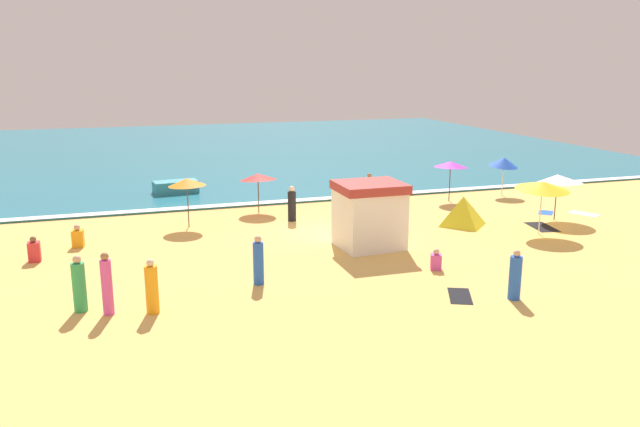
{
  "coord_description": "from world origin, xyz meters",
  "views": [
    {
      "loc": [
        -8.81,
        -25.54,
        7.24
      ],
      "look_at": [
        -0.41,
        0.22,
        0.8
      ],
      "focal_mm": 35.94,
      "sensor_mm": 36.0,
      "label": 1
    }
  ],
  "objects_px": {
    "beachgoer_8": "(436,261)",
    "small_boat_0": "(176,187)",
    "beachgoer_4": "(515,277)",
    "beachgoer_9": "(34,251)",
    "lifeguard_cabana": "(369,215)",
    "beach_tent": "(463,211)",
    "beachgoer_11": "(78,237)",
    "beach_umbrella_1": "(187,182)",
    "beachgoer_10": "(258,262)",
    "beachgoer_3": "(152,288)",
    "beach_umbrella_6": "(558,179)",
    "beachgoer_1": "(107,285)",
    "beachgoer_7": "(371,211)",
    "beachgoer_2": "(79,286)",
    "beachgoer_5": "(292,205)",
    "beach_umbrella_3": "(451,164)",
    "beach_umbrella_0": "(504,162)",
    "beachgoer_0": "(369,193)",
    "beach_umbrella_2": "(258,177)",
    "beach_umbrella_4": "(542,186)"
  },
  "relations": [
    {
      "from": "beachgoer_8",
      "to": "small_boat_0",
      "type": "xyz_separation_m",
      "value": [
        -7.49,
        16.45,
        0.11
      ]
    },
    {
      "from": "beachgoer_4",
      "to": "beachgoer_9",
      "type": "relative_size",
      "value": 1.66
    },
    {
      "from": "lifeguard_cabana",
      "to": "beachgoer_8",
      "type": "height_order",
      "value": "lifeguard_cabana"
    },
    {
      "from": "beachgoer_4",
      "to": "small_boat_0",
      "type": "height_order",
      "value": "beachgoer_4"
    },
    {
      "from": "small_boat_0",
      "to": "beachgoer_8",
      "type": "bearing_deg",
      "value": -65.51
    },
    {
      "from": "beach_tent",
      "to": "beachgoer_11",
      "type": "distance_m",
      "value": 16.53
    },
    {
      "from": "beach_umbrella_1",
      "to": "beachgoer_10",
      "type": "relative_size",
      "value": 1.4
    },
    {
      "from": "beachgoer_3",
      "to": "beachgoer_9",
      "type": "xyz_separation_m",
      "value": [
        -3.84,
        6.52,
        -0.35
      ]
    },
    {
      "from": "beachgoer_4",
      "to": "beachgoer_9",
      "type": "height_order",
      "value": "beachgoer_4"
    },
    {
      "from": "beach_umbrella_6",
      "to": "beachgoer_1",
      "type": "height_order",
      "value": "beach_umbrella_6"
    },
    {
      "from": "beachgoer_7",
      "to": "beachgoer_2",
      "type": "bearing_deg",
      "value": -152.28
    },
    {
      "from": "beachgoer_4",
      "to": "beachgoer_5",
      "type": "height_order",
      "value": "beachgoer_5"
    },
    {
      "from": "beach_tent",
      "to": "beachgoer_4",
      "type": "xyz_separation_m",
      "value": [
        -3.24,
        -8.69,
        0.07
      ]
    },
    {
      "from": "beachgoer_5",
      "to": "beachgoer_8",
      "type": "distance_m",
      "value": 9.01
    },
    {
      "from": "beach_umbrella_3",
      "to": "beachgoer_8",
      "type": "bearing_deg",
      "value": -121.39
    },
    {
      "from": "beachgoer_8",
      "to": "small_boat_0",
      "type": "height_order",
      "value": "beachgoer_8"
    },
    {
      "from": "beach_umbrella_0",
      "to": "beachgoer_5",
      "type": "bearing_deg",
      "value": -170.81
    },
    {
      "from": "beachgoer_0",
      "to": "beachgoer_5",
      "type": "distance_m",
      "value": 4.26
    },
    {
      "from": "lifeguard_cabana",
      "to": "beachgoer_7",
      "type": "xyz_separation_m",
      "value": [
        1.16,
        2.61,
        -0.5
      ]
    },
    {
      "from": "beachgoer_1",
      "to": "beachgoer_5",
      "type": "xyz_separation_m",
      "value": [
        8.18,
        9.25,
        -0.13
      ]
    },
    {
      "from": "beachgoer_3",
      "to": "beachgoer_5",
      "type": "xyz_separation_m",
      "value": [
        6.94,
        9.56,
        0.01
      ]
    },
    {
      "from": "beach_umbrella_1",
      "to": "beachgoer_1",
      "type": "distance_m",
      "value": 10.32
    },
    {
      "from": "beach_umbrella_6",
      "to": "beachgoer_2",
      "type": "relative_size",
      "value": 1.46
    },
    {
      "from": "beachgoer_9",
      "to": "small_boat_0",
      "type": "relative_size",
      "value": 0.38
    },
    {
      "from": "beachgoer_7",
      "to": "beachgoer_10",
      "type": "relative_size",
      "value": 1.06
    },
    {
      "from": "beach_umbrella_3",
      "to": "beach_umbrella_2",
      "type": "bearing_deg",
      "value": 176.3
    },
    {
      "from": "beachgoer_0",
      "to": "beachgoer_8",
      "type": "bearing_deg",
      "value": -97.47
    },
    {
      "from": "beachgoer_7",
      "to": "beach_umbrella_2",
      "type": "bearing_deg",
      "value": 129.77
    },
    {
      "from": "beach_umbrella_4",
      "to": "beach_umbrella_0",
      "type": "bearing_deg",
      "value": 67.24
    },
    {
      "from": "beach_umbrella_1",
      "to": "beach_umbrella_4",
      "type": "relative_size",
      "value": 0.98
    },
    {
      "from": "beach_umbrella_1",
      "to": "beachgoer_11",
      "type": "relative_size",
      "value": 2.53
    },
    {
      "from": "beach_umbrella_3",
      "to": "beachgoer_11",
      "type": "bearing_deg",
      "value": -170.33
    },
    {
      "from": "beach_umbrella_3",
      "to": "beachgoer_0",
      "type": "height_order",
      "value": "beach_umbrella_3"
    },
    {
      "from": "beach_umbrella_1",
      "to": "beachgoer_7",
      "type": "xyz_separation_m",
      "value": [
        7.64,
        -2.89,
        -1.2
      ]
    },
    {
      "from": "beachgoer_1",
      "to": "beachgoer_5",
      "type": "relative_size",
      "value": 1.14
    },
    {
      "from": "beachgoer_10",
      "to": "beach_umbrella_6",
      "type": "bearing_deg",
      "value": 16.3
    },
    {
      "from": "beachgoer_3",
      "to": "beach_umbrella_0",
      "type": "bearing_deg",
      "value": 30.61
    },
    {
      "from": "beachgoer_0",
      "to": "beach_umbrella_6",
      "type": "bearing_deg",
      "value": -30.02
    },
    {
      "from": "beach_umbrella_4",
      "to": "beachgoer_3",
      "type": "height_order",
      "value": "beach_umbrella_4"
    },
    {
      "from": "beachgoer_0",
      "to": "beachgoer_9",
      "type": "distance_m",
      "value": 15.44
    },
    {
      "from": "lifeguard_cabana",
      "to": "beach_umbrella_2",
      "type": "distance_m",
      "value": 7.95
    },
    {
      "from": "beach_umbrella_6",
      "to": "beachgoer_8",
      "type": "distance_m",
      "value": 10.22
    },
    {
      "from": "lifeguard_cabana",
      "to": "beachgoer_2",
      "type": "bearing_deg",
      "value": -161.28
    },
    {
      "from": "beach_umbrella_1",
      "to": "beach_tent",
      "type": "height_order",
      "value": "beach_umbrella_1"
    },
    {
      "from": "beachgoer_2",
      "to": "beachgoer_5",
      "type": "relative_size",
      "value": 1.05
    },
    {
      "from": "beachgoer_4",
      "to": "beachgoer_9",
      "type": "bearing_deg",
      "value": 148.88
    },
    {
      "from": "beach_umbrella_4",
      "to": "beachgoer_9",
      "type": "relative_size",
      "value": 2.48
    },
    {
      "from": "beach_tent",
      "to": "beachgoer_10",
      "type": "xyz_separation_m",
      "value": [
        -10.53,
        -4.85,
        0.11
      ]
    },
    {
      "from": "beach_umbrella_6",
      "to": "beachgoer_11",
      "type": "bearing_deg",
      "value": 174.31
    },
    {
      "from": "beach_umbrella_1",
      "to": "beach_umbrella_6",
      "type": "relative_size",
      "value": 0.93
    }
  ]
}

